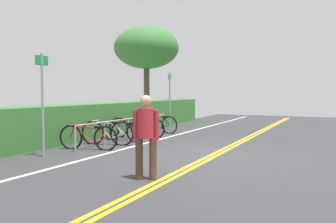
{
  "coord_description": "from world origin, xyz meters",
  "views": [
    {
      "loc": [
        -8.51,
        -2.87,
        1.64
      ],
      "look_at": [
        0.57,
        1.61,
        1.06
      ],
      "focal_mm": 37.32,
      "sensor_mm": 36.0,
      "label": 1
    }
  ],
  "objects": [
    {
      "name": "ground_plane",
      "position": [
        0.0,
        0.0,
        -0.03
      ],
      "size": [
        31.7,
        10.02,
        0.05
      ],
      "primitive_type": "cube",
      "color": "#353538"
    },
    {
      "name": "bike_lane_stripe_white",
      "position": [
        0.0,
        2.62,
        0.0
      ],
      "size": [
        28.53,
        0.12,
        0.0
      ],
      "primitive_type": "cube",
      "color": "white",
      "rests_on": "ground_plane"
    },
    {
      "name": "sign_post_near",
      "position": [
        -2.09,
        3.79,
        1.54
      ],
      "size": [
        0.36,
        0.07,
        2.59
      ],
      "color": "gray",
      "rests_on": "ground_plane"
    },
    {
      "name": "centre_line_yellow_outer",
      "position": [
        0.0,
        0.08,
        0.0
      ],
      "size": [
        28.53,
        0.1,
        0.0
      ],
      "primitive_type": "cube",
      "color": "gold",
      "rests_on": "ground_plane"
    },
    {
      "name": "bicycle_5",
      "position": [
        3.7,
        3.58,
        0.34
      ],
      "size": [
        0.46,
        1.74,
        0.74
      ],
      "color": "black",
      "rests_on": "ground_plane"
    },
    {
      "name": "hedge_backdrop",
      "position": [
        2.97,
        5.22,
        0.6
      ],
      "size": [
        14.3,
        1.28,
        1.2
      ],
      "primitive_type": "cube",
      "color": "#387533",
      "rests_on": "ground_plane"
    },
    {
      "name": "tree_mid",
      "position": [
        8.23,
        6.69,
        4.01
      ],
      "size": [
        3.54,
        3.54,
        5.18
      ],
      "color": "brown",
      "rests_on": "ground_plane"
    },
    {
      "name": "bicycle_3",
      "position": [
        1.9,
        3.67,
        0.36
      ],
      "size": [
        0.46,
        1.82,
        0.77
      ],
      "color": "black",
      "rests_on": "ground_plane"
    },
    {
      "name": "bicycle_4",
      "position": [
        2.75,
        3.53,
        0.32
      ],
      "size": [
        0.64,
        1.7,
        0.69
      ],
      "color": "black",
      "rests_on": "ground_plane"
    },
    {
      "name": "centre_line_yellow_inner",
      "position": [
        0.0,
        -0.08,
        0.0
      ],
      "size": [
        28.53,
        0.1,
        0.0
      ],
      "primitive_type": "cube",
      "color": "gold",
      "rests_on": "ground_plane"
    },
    {
      "name": "bike_rack",
      "position": [
        1.47,
        3.56,
        0.55
      ],
      "size": [
        5.35,
        0.05,
        0.73
      ],
      "color": "#9EA0A5",
      "rests_on": "ground_plane"
    },
    {
      "name": "bicycle_0",
      "position": [
        -0.74,
        3.47,
        0.35
      ],
      "size": [
        0.55,
        1.75,
        0.74
      ],
      "color": "black",
      "rests_on": "ground_plane"
    },
    {
      "name": "bicycle_2",
      "position": [
        1.12,
        3.54,
        0.32
      ],
      "size": [
        0.46,
        1.67,
        0.69
      ],
      "color": "black",
      "rests_on": "ground_plane"
    },
    {
      "name": "bicycle_1",
      "position": [
        0.22,
        3.52,
        0.37
      ],
      "size": [
        0.52,
        1.71,
        0.78
      ],
      "color": "black",
      "rests_on": "ground_plane"
    },
    {
      "name": "pedestrian",
      "position": [
        -2.94,
        0.33,
        0.9
      ],
      "size": [
        0.32,
        0.47,
        1.57
      ],
      "color": "#4C3826",
      "rests_on": "ground_plane"
    },
    {
      "name": "sign_post_far",
      "position": [
        4.79,
        3.6,
        1.45
      ],
      "size": [
        0.36,
        0.09,
        2.43
      ],
      "color": "gray",
      "rests_on": "ground_plane"
    }
  ]
}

